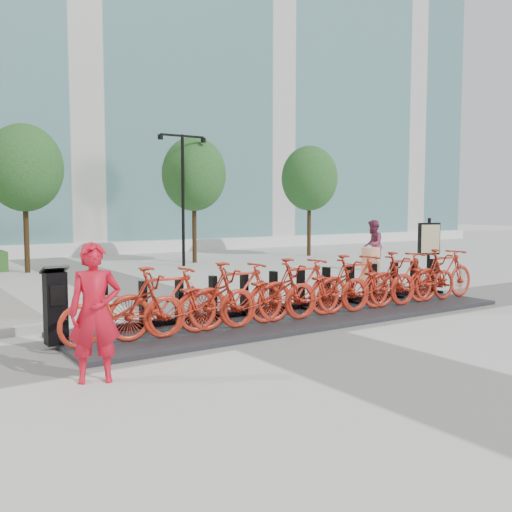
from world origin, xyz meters
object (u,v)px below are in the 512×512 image
bike_0 (123,309)px  pedestrian (373,245)px  worker_red (95,313)px  kiosk (55,306)px  map_sign (429,242)px  construction_barrel (370,265)px

bike_0 → pedestrian: size_ratio=1.15×
worker_red → pedestrian: size_ratio=1.00×
kiosk → pedestrian: size_ratio=0.70×
worker_red → pedestrian: bearing=49.6°
bike_0 → kiosk: 1.05m
kiosk → map_sign: (10.53, 1.34, 0.61)m
construction_barrel → map_sign: size_ratio=0.54×
pedestrian → map_sign: bearing=27.0°
kiosk → map_sign: 10.63m
kiosk → construction_barrel: kiosk is taller
construction_barrel → map_sign: (0.57, -1.68, 0.77)m
kiosk → worker_red: bearing=-92.0°
bike_0 → worker_red: size_ratio=1.15×
worker_red → pedestrian: same height
kiosk → construction_barrel: 10.41m
worker_red → map_sign: map_sign is taller
bike_0 → kiosk: kiosk is taller
kiosk → pedestrian: 13.67m
map_sign → bike_0: bearing=-147.5°
bike_0 → pedestrian: bearing=-62.8°
bike_0 → construction_barrel: size_ratio=1.96×
worker_red → construction_barrel: worker_red is taller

